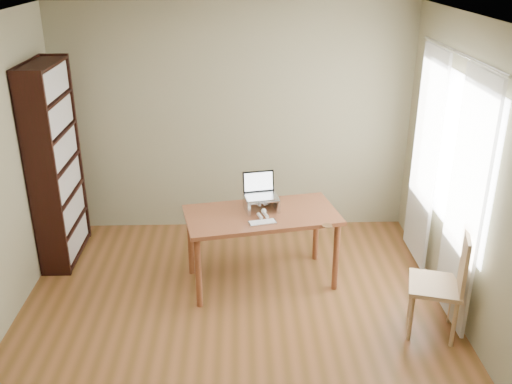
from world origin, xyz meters
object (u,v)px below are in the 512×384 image
keyboard (262,223)px  desk (262,222)px  bookshelf (56,165)px  laptop (261,190)px  cat (258,202)px  chair (445,279)px

keyboard → desk: bearing=76.3°
bookshelf → desk: (2.09, -0.60, -0.39)m
bookshelf → laptop: bearing=-12.5°
cat → chair: (1.55, -0.98, -0.29)m
laptop → cat: (-0.03, -0.02, -0.12)m
desk → cat: bearing=95.8°
desk → laptop: (0.00, 0.13, 0.28)m
bookshelf → laptop: size_ratio=6.08×
cat → chair: size_ratio=0.50×
bookshelf → cat: (2.06, -0.49, -0.23)m
desk → chair: 1.75m
keyboard → bookshelf: bearing=145.3°
cat → chair: 1.85m
bookshelf → laptop: (2.09, -0.46, -0.11)m
chair → bookshelf: bearing=174.0°
keyboard → chair: bearing=-36.5°
bookshelf → chair: (3.61, -1.47, -0.52)m
bookshelf → keyboard: (2.09, -0.82, -0.29)m
keyboard → chair: size_ratio=0.28×
cat → laptop: bearing=18.8°
keyboard → cat: 0.34m
chair → cat: bearing=163.8°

